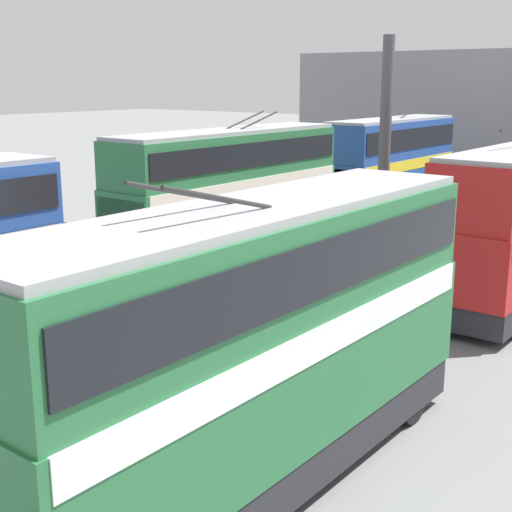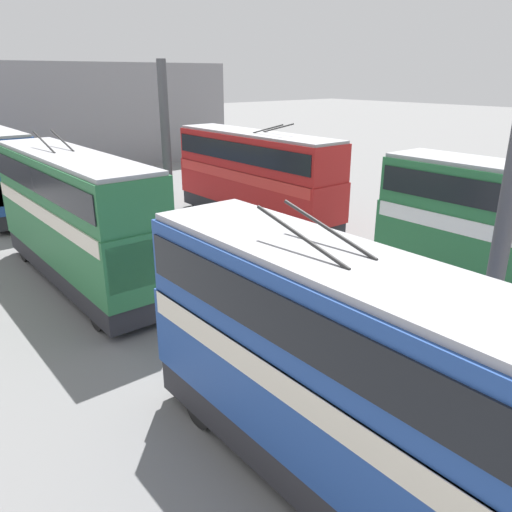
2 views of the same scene
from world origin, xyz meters
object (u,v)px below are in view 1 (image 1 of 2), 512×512
(bus_right_far, at_px, (391,160))
(person_by_left_row, at_px, (59,443))
(bus_left_near, at_px, (258,331))
(oil_drum, at_px, (293,253))
(bus_right_mid, at_px, (230,187))

(bus_right_far, distance_m, person_by_left_row, 29.00)
(bus_left_near, height_order, oil_drum, bus_left_near)
(bus_left_near, bearing_deg, bus_right_mid, 41.86)
(bus_left_near, xyz_separation_m, oil_drum, (13.05, 8.45, -2.42))
(bus_left_near, distance_m, bus_right_far, 27.57)
(bus_left_near, xyz_separation_m, bus_right_far, (25.37, 10.80, -0.02))
(bus_right_mid, xyz_separation_m, oil_drum, (1.00, -2.35, -2.48))
(bus_right_mid, relative_size, oil_drum, 12.33)
(person_by_left_row, bearing_deg, bus_right_mid, -165.29)
(oil_drum, bearing_deg, bus_right_mid, 112.99)
(bus_right_mid, bearing_deg, bus_left_near, -138.14)
(bus_left_near, height_order, person_by_left_row, bus_left_near)
(person_by_left_row, xyz_separation_m, oil_drum, (15.39, 5.96, -0.50))
(bus_right_far, bearing_deg, person_by_left_row, -163.31)
(bus_left_near, xyz_separation_m, person_by_left_row, (-2.34, 2.49, -1.92))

